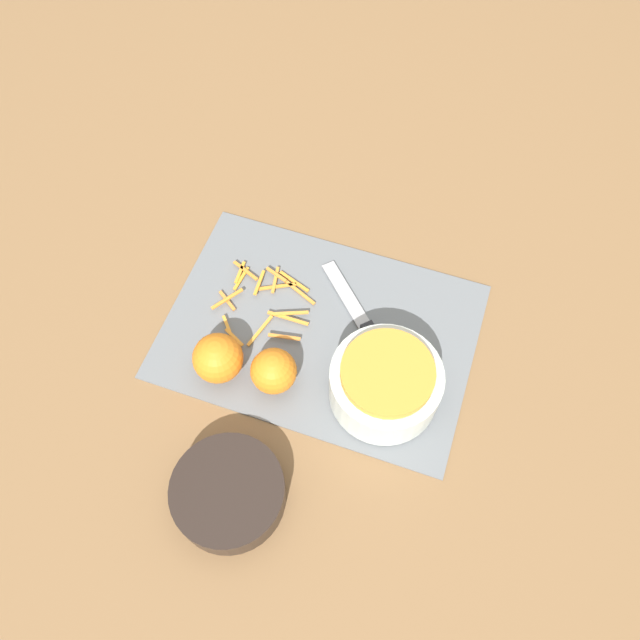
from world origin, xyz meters
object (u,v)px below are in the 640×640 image
at_px(bowl_dark, 229,493).
at_px(knife, 373,338).
at_px(bowl_speckled, 385,383).
at_px(orange_right, 274,371).
at_px(orange_left, 218,358).

bearing_deg(bowl_dark, knife, -111.54).
bearing_deg(bowl_speckled, bowl_dark, 53.95).
relative_size(bowl_speckled, orange_right, 2.35).
distance_m(bowl_speckled, bowl_dark, 0.26).
height_order(bowl_dark, knife, bowl_dark).
bearing_deg(bowl_dark, orange_left, -62.99).
distance_m(orange_left, orange_right, 0.08).
distance_m(bowl_speckled, orange_left, 0.25).
distance_m(bowl_speckled, orange_right, 0.16).
bearing_deg(knife, orange_left, 75.78).
bearing_deg(orange_left, knife, -149.08).
bearing_deg(bowl_speckled, knife, -63.93).
bearing_deg(bowl_dark, orange_right, -88.81).
bearing_deg(bowl_speckled, orange_right, 11.66).
relative_size(bowl_speckled, bowl_dark, 1.05).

